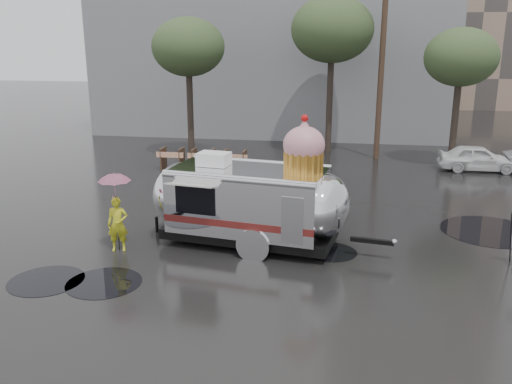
# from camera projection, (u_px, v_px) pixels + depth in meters

# --- Properties ---
(ground) EXTENTS (120.00, 120.00, 0.00)m
(ground) POSITION_uv_depth(u_px,v_px,m) (305.00, 261.00, 14.92)
(ground) COLOR black
(ground) RESTS_ON ground
(puddles) EXTENTS (14.50, 9.31, 0.01)m
(puddles) POSITION_uv_depth(u_px,v_px,m) (310.00, 242.00, 16.37)
(puddles) COLOR black
(puddles) RESTS_ON ground
(grey_building) EXTENTS (22.00, 12.00, 13.00)m
(grey_building) POSITION_uv_depth(u_px,v_px,m) (277.00, 30.00, 36.55)
(grey_building) COLOR slate
(grey_building) RESTS_ON ground
(utility_pole) EXTENTS (1.60, 0.28, 9.00)m
(utility_pole) POSITION_uv_depth(u_px,v_px,m) (381.00, 66.00, 26.54)
(utility_pole) COLOR #473323
(utility_pole) RESTS_ON ground
(tree_left) EXTENTS (3.64, 3.64, 6.95)m
(tree_left) POSITION_uv_depth(u_px,v_px,m) (188.00, 48.00, 26.88)
(tree_left) COLOR #382D26
(tree_left) RESTS_ON ground
(tree_mid) EXTENTS (4.20, 4.20, 8.03)m
(tree_mid) POSITION_uv_depth(u_px,v_px,m) (332.00, 30.00, 27.42)
(tree_mid) COLOR #382D26
(tree_mid) RESTS_ON ground
(tree_right) EXTENTS (3.36, 3.36, 6.42)m
(tree_right) POSITION_uv_depth(u_px,v_px,m) (461.00, 58.00, 24.91)
(tree_right) COLOR #382D26
(tree_right) RESTS_ON ground
(barricade_row) EXTENTS (4.30, 0.80, 1.00)m
(barricade_row) POSITION_uv_depth(u_px,v_px,m) (203.00, 159.00, 25.12)
(barricade_row) COLOR #473323
(barricade_row) RESTS_ON ground
(airstream_trailer) EXTENTS (7.38, 3.18, 4.01)m
(airstream_trailer) POSITION_uv_depth(u_px,v_px,m) (252.00, 198.00, 15.85)
(airstream_trailer) COLOR silver
(airstream_trailer) RESTS_ON ground
(person_left) EXTENTS (0.65, 0.51, 1.59)m
(person_left) POSITION_uv_depth(u_px,v_px,m) (118.00, 224.00, 15.50)
(person_left) COLOR gold
(person_left) RESTS_ON ground
(umbrella_pink) EXTENTS (1.13, 1.13, 2.32)m
(umbrella_pink) POSITION_uv_depth(u_px,v_px,m) (115.00, 186.00, 15.19)
(umbrella_pink) COLOR pink
(umbrella_pink) RESTS_ON ground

